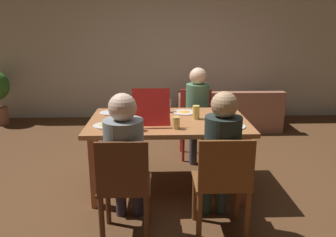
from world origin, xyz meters
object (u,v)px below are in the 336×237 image
at_px(chair_0, 196,118).
at_px(pizza_box_0, 151,117).
at_px(drinking_glass_3, 136,124).
at_px(couch, 228,113).
at_px(plate_3, 184,112).
at_px(drinking_glass_1, 196,112).
at_px(chair_1, 124,187).
at_px(person_1, 125,153).
at_px(plate_2, 232,126).
at_px(drinking_glass_2, 176,123).
at_px(person_0, 198,106).
at_px(plate_1, 109,113).
at_px(drinking_glass_0, 167,106).
at_px(person_2, 221,150).
at_px(chair_2, 223,183).
at_px(dining_table, 168,130).
at_px(plate_0, 105,125).

relative_size(chair_0, pizza_box_0, 1.89).
height_order(drinking_glass_3, couch, drinking_glass_3).
xyz_separation_m(plate_3, drinking_glass_1, (0.10, -0.25, 0.06)).
bearing_deg(chair_1, chair_0, 67.48).
xyz_separation_m(person_1, pizza_box_0, (0.21, 0.74, 0.10)).
distance_m(plate_2, drinking_glass_2, 0.55).
bearing_deg(person_0, plate_1, -153.19).
height_order(chair_0, plate_3, chair_0).
bearing_deg(drinking_glass_3, drinking_glass_0, 65.35).
xyz_separation_m(person_2, drinking_glass_3, (-0.73, 0.42, 0.11)).
xyz_separation_m(plate_3, drinking_glass_2, (-0.13, -0.60, 0.05)).
xyz_separation_m(chair_0, drinking_glass_1, (-0.12, -0.94, 0.33)).
bearing_deg(plate_1, couch, 47.53).
bearing_deg(chair_0, couch, 60.86).
distance_m(person_1, chair_2, 0.84).
bearing_deg(dining_table, drinking_glass_1, 3.66).
xyz_separation_m(chair_1, drinking_glass_0, (0.38, 1.27, 0.36)).
distance_m(plate_2, drinking_glass_3, 0.93).
distance_m(dining_table, plate_0, 0.68).
bearing_deg(drinking_glass_3, dining_table, 49.57).
height_order(pizza_box_0, plate_2, pizza_box_0).
height_order(dining_table, person_1, person_1).
bearing_deg(chair_1, plate_0, 108.64).
height_order(chair_2, drinking_glass_3, drinking_glass_3).
bearing_deg(chair_2, chair_0, 90.00).
bearing_deg(drinking_glass_0, plate_2, -44.19).
height_order(plate_0, plate_2, same).
xyz_separation_m(chair_0, plate_1, (-1.07, -0.68, 0.26)).
distance_m(chair_0, plate_0, 1.60).
bearing_deg(chair_0, drinking_glass_1, -97.22).
xyz_separation_m(person_0, drinking_glass_1, (-0.12, -0.80, 0.12)).
xyz_separation_m(person_1, drinking_glass_1, (0.68, 0.84, 0.12)).
bearing_deg(couch, drinking_glass_2, -112.45).
relative_size(plate_3, couch, 0.15).
distance_m(chair_0, chair_1, 2.08).
xyz_separation_m(person_2, drinking_glass_2, (-0.35, 0.46, 0.11)).
height_order(chair_0, pizza_box_0, pizza_box_0).
distance_m(person_0, chair_1, 1.96).
xyz_separation_m(plate_1, couch, (1.77, 1.94, -0.52)).
bearing_deg(dining_table, pizza_box_0, -154.89).
height_order(chair_1, plate_3, chair_1).
bearing_deg(pizza_box_0, chair_0, 60.56).
bearing_deg(dining_table, chair_0, 66.74).
bearing_deg(dining_table, couch, 63.33).
distance_m(pizza_box_0, couch, 2.70).
bearing_deg(plate_2, chair_0, 99.12).
relative_size(drinking_glass_0, couch, 0.08).
bearing_deg(drinking_glass_2, chair_0, 74.78).
bearing_deg(plate_1, plate_3, -0.76).
xyz_separation_m(plate_1, drinking_glass_0, (0.66, 0.03, 0.07)).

